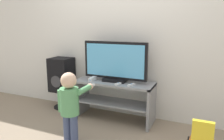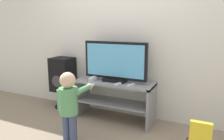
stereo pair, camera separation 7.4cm
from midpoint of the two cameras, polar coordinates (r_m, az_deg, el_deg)
ground_plane at (r=3.15m, az=-0.30°, el=-14.07°), size 16.00×16.00×0.00m
wall_back at (r=3.29m, az=3.45°, el=10.49°), size 10.00×0.06×2.60m
tv_stand at (r=3.19m, az=1.31°, el=-6.47°), size 1.14×0.42×0.57m
television at (r=3.09m, az=1.49°, el=2.07°), size 0.94×0.20×0.57m
game_console at (r=3.19m, az=-4.32°, el=-2.26°), size 0.05×0.17×0.05m
remote_primary at (r=2.93m, az=5.69°, el=-3.88°), size 0.07×0.13×0.03m
remote_secondary at (r=2.98m, az=2.35°, el=-3.59°), size 0.07×0.13×0.03m
child at (r=2.61m, az=-10.30°, el=-8.03°), size 0.32×0.48×0.85m
speaker_tower at (r=3.69m, az=-12.17°, el=-1.44°), size 0.34×0.32×0.84m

